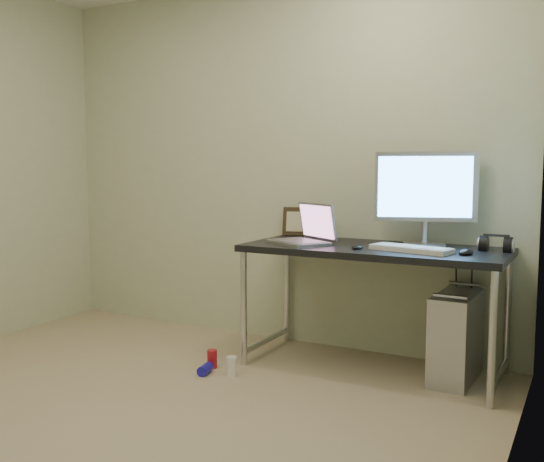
# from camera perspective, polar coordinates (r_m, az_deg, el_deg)

# --- Properties ---
(floor) EXTENTS (3.50, 3.50, 0.00)m
(floor) POSITION_cam_1_polar(r_m,az_deg,el_deg) (3.10, -16.28, -17.35)
(floor) COLOR tan
(floor) RESTS_ON ground
(wall_back) EXTENTS (3.50, 0.02, 2.50)m
(wall_back) POSITION_cam_1_polar(r_m,az_deg,el_deg) (4.27, -0.08, 6.44)
(wall_back) COLOR beige
(wall_back) RESTS_ON ground
(wall_right) EXTENTS (0.02, 3.50, 2.50)m
(wall_right) POSITION_cam_1_polar(r_m,az_deg,el_deg) (2.04, 20.67, 6.54)
(wall_right) COLOR beige
(wall_right) RESTS_ON ground
(desk) EXTENTS (1.53, 0.67, 0.75)m
(desk) POSITION_cam_1_polar(r_m,az_deg,el_deg) (3.66, 9.54, -2.71)
(desk) COLOR black
(desk) RESTS_ON ground
(tower_computer) EXTENTS (0.23, 0.49, 0.54)m
(tower_computer) POSITION_cam_1_polar(r_m,az_deg,el_deg) (3.67, 16.95, -9.48)
(tower_computer) COLOR silver
(tower_computer) RESTS_ON ground
(cable_a) EXTENTS (0.01, 0.16, 0.69)m
(cable_a) POSITION_cam_1_polar(r_m,az_deg,el_deg) (3.87, 16.97, -6.45)
(cable_a) COLOR black
(cable_a) RESTS_ON ground
(cable_b) EXTENTS (0.02, 0.11, 0.71)m
(cable_b) POSITION_cam_1_polar(r_m,az_deg,el_deg) (3.84, 18.23, -6.89)
(cable_b) COLOR black
(cable_b) RESTS_ON ground
(can_red) EXTENTS (0.07, 0.07, 0.11)m
(can_red) POSITION_cam_1_polar(r_m,az_deg,el_deg) (3.79, -5.65, -11.89)
(can_red) COLOR #B51927
(can_red) RESTS_ON ground
(can_white) EXTENTS (0.07, 0.07, 0.11)m
(can_white) POSITION_cam_1_polar(r_m,az_deg,el_deg) (3.64, -3.82, -12.59)
(can_white) COLOR white
(can_white) RESTS_ON ground
(can_blue) EXTENTS (0.08, 0.12, 0.06)m
(can_blue) POSITION_cam_1_polar(r_m,az_deg,el_deg) (3.69, -6.31, -12.80)
(can_blue) COLOR #1F17C6
(can_blue) RESTS_ON ground
(laptop) EXTENTS (0.46, 0.44, 0.25)m
(laptop) POSITION_cam_1_polar(r_m,az_deg,el_deg) (3.74, 3.20, -0.29)
(laptop) COLOR #AAABB1
(laptop) RESTS_ON desk
(monitor) EXTENTS (0.58, 0.24, 0.56)m
(monitor) POSITION_cam_1_polar(r_m,az_deg,el_deg) (3.71, 14.25, 3.65)
(monitor) COLOR #AAABB1
(monitor) RESTS_ON desk
(keyboard) EXTENTS (0.48, 0.25, 0.03)m
(keyboard) POSITION_cam_1_polar(r_m,az_deg,el_deg) (3.48, 12.93, -1.65)
(keyboard) COLOR silver
(keyboard) RESTS_ON desk
(mouse_right) EXTENTS (0.09, 0.12, 0.04)m
(mouse_right) POSITION_cam_1_polar(r_m,az_deg,el_deg) (3.42, 17.80, -1.80)
(mouse_right) COLOR black
(mouse_right) RESTS_ON desk
(mouse_left) EXTENTS (0.08, 0.11, 0.03)m
(mouse_left) POSITION_cam_1_polar(r_m,az_deg,el_deg) (3.52, 8.02, -1.41)
(mouse_left) COLOR black
(mouse_left) RESTS_ON desk
(headphones) EXTENTS (0.17, 0.11, 0.12)m
(headphones) POSITION_cam_1_polar(r_m,az_deg,el_deg) (3.62, 20.33, -1.28)
(headphones) COLOR black
(headphones) RESTS_ON desk
(picture_frame) EXTENTS (0.25, 0.13, 0.20)m
(picture_frame) POSITION_cam_1_polar(r_m,az_deg,el_deg) (4.16, 2.69, 0.90)
(picture_frame) COLOR black
(picture_frame) RESTS_ON desk
(webcam) EXTENTS (0.05, 0.04, 0.13)m
(webcam) POSITION_cam_1_polar(r_m,az_deg,el_deg) (4.06, 5.50, 0.72)
(webcam) COLOR silver
(webcam) RESTS_ON desk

